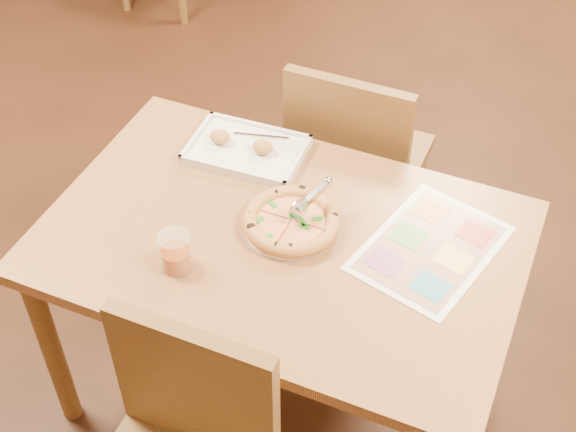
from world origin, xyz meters
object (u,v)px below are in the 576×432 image
at_px(chair_far, 354,150).
at_px(pizza, 291,221).
at_px(plate, 288,227).
at_px(appetizer_tray, 246,150).
at_px(dining_table, 282,257).
at_px(glass_tumbler, 176,254).
at_px(menu, 430,248).
at_px(pizza_cutter, 309,200).

bearing_deg(chair_far, pizza, 91.16).
height_order(plate, appetizer_tray, appetizer_tray).
bearing_deg(dining_table, pizza, 73.85).
xyz_separation_m(chair_far, plate, (0.01, -0.57, 0.16)).
relative_size(plate, glass_tumbler, 2.20).
distance_m(dining_table, chair_far, 0.61).
bearing_deg(chair_far, plate, 90.53).
bearing_deg(glass_tumbler, appetizer_tray, 93.94).
height_order(pizza, appetizer_tray, appetizer_tray).
height_order(chair_far, glass_tumbler, chair_far).
height_order(dining_table, plate, plate).
bearing_deg(chair_far, appetizer_tray, 53.30).
xyz_separation_m(chair_far, menu, (0.39, -0.49, 0.16)).
bearing_deg(dining_table, chair_far, 90.00).
relative_size(dining_table, pizza_cutter, 9.50).
bearing_deg(appetizer_tray, chair_far, 53.30).
height_order(chair_far, pizza, chair_far).
height_order(pizza, glass_tumbler, glass_tumbler).
distance_m(pizza_cutter, menu, 0.35).
bearing_deg(plate, pizza, 55.66).
bearing_deg(menu, glass_tumbler, -151.28).
distance_m(dining_table, pizza, 0.12).
xyz_separation_m(plate, appetizer_tray, (-0.25, 0.25, 0.01)).
distance_m(dining_table, pizza_cutter, 0.19).
xyz_separation_m(pizza, pizza_cutter, (0.03, 0.04, 0.05)).
xyz_separation_m(plate, glass_tumbler, (-0.21, -0.24, 0.04)).
relative_size(chair_far, menu, 1.12).
bearing_deg(chair_far, menu, 128.41).
distance_m(dining_table, appetizer_tray, 0.38).
bearing_deg(pizza, plate, -124.34).
height_order(plate, menu, plate).
bearing_deg(plate, menu, 12.35).
bearing_deg(glass_tumbler, pizza_cutter, 49.20).
distance_m(pizza, menu, 0.38).
height_order(dining_table, pizza_cutter, pizza_cutter).
xyz_separation_m(appetizer_tray, menu, (0.63, -0.16, -0.01)).
distance_m(dining_table, glass_tumbler, 0.32).
height_order(dining_table, appetizer_tray, appetizer_tray).
xyz_separation_m(pizza_cutter, menu, (0.34, 0.03, -0.08)).
xyz_separation_m(chair_far, pizza, (0.01, -0.56, 0.18)).
distance_m(appetizer_tray, glass_tumbler, 0.49).
relative_size(plate, pizza, 0.89).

